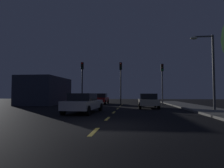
# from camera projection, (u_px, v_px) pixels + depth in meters

# --- Properties ---
(ground_plane) EXTENTS (80.00, 80.00, 0.00)m
(ground_plane) POSITION_uv_depth(u_px,v_px,m) (115.00, 112.00, 15.18)
(ground_plane) COLOR black
(sidewalk_curb_right) EXTENTS (3.00, 40.00, 0.15)m
(sidewalk_curb_right) POSITION_uv_depth(u_px,v_px,m) (215.00, 112.00, 14.40)
(sidewalk_curb_right) COLOR gray
(sidewalk_curb_right) RESTS_ON ground_plane
(lane_stripe_nearest) EXTENTS (0.16, 1.60, 0.01)m
(lane_stripe_nearest) POSITION_uv_depth(u_px,v_px,m) (94.00, 132.00, 7.04)
(lane_stripe_nearest) COLOR #EACC4C
(lane_stripe_nearest) RESTS_ON ground_plane
(lane_stripe_second) EXTENTS (0.16, 1.60, 0.01)m
(lane_stripe_second) POSITION_uv_depth(u_px,v_px,m) (107.00, 119.00, 10.81)
(lane_stripe_second) COLOR #EACC4C
(lane_stripe_second) RESTS_ON ground_plane
(lane_stripe_third) EXTENTS (0.16, 1.60, 0.01)m
(lane_stripe_third) POSITION_uv_depth(u_px,v_px,m) (114.00, 112.00, 14.59)
(lane_stripe_third) COLOR #EACC4C
(lane_stripe_third) RESTS_ON ground_plane
(lane_stripe_fourth) EXTENTS (0.16, 1.60, 0.01)m
(lane_stripe_fourth) POSITION_uv_depth(u_px,v_px,m) (118.00, 109.00, 18.36)
(lane_stripe_fourth) COLOR #EACC4C
(lane_stripe_fourth) RESTS_ON ground_plane
(lane_stripe_fifth) EXTENTS (0.16, 1.60, 0.01)m
(lane_stripe_fifth) POSITION_uv_depth(u_px,v_px,m) (120.00, 106.00, 22.14)
(lane_stripe_fifth) COLOR #EACC4C
(lane_stripe_fifth) RESTS_ON ground_plane
(lane_stripe_sixth) EXTENTS (0.16, 1.60, 0.01)m
(lane_stripe_sixth) POSITION_uv_depth(u_px,v_px,m) (122.00, 104.00, 25.91)
(lane_stripe_sixth) COLOR #EACC4C
(lane_stripe_sixth) RESTS_ON ground_plane
(traffic_signal_left) EXTENTS (0.32, 0.38, 5.45)m
(traffic_signal_left) POSITION_uv_depth(u_px,v_px,m) (82.00, 75.00, 24.61)
(traffic_signal_left) COLOR black
(traffic_signal_left) RESTS_ON ground_plane
(traffic_signal_center) EXTENTS (0.32, 0.38, 5.34)m
(traffic_signal_center) POSITION_uv_depth(u_px,v_px,m) (121.00, 75.00, 24.09)
(traffic_signal_center) COLOR #2D2D30
(traffic_signal_center) RESTS_ON ground_plane
(traffic_signal_right) EXTENTS (0.32, 0.38, 5.06)m
(traffic_signal_right) POSITION_uv_depth(u_px,v_px,m) (162.00, 76.00, 23.55)
(traffic_signal_right) COLOR #4C4C51
(traffic_signal_right) RESTS_ON ground_plane
(car_stopped_ahead) EXTENTS (1.93, 3.86, 1.43)m
(car_stopped_ahead) POSITION_uv_depth(u_px,v_px,m) (148.00, 101.00, 19.15)
(car_stopped_ahead) COLOR beige
(car_stopped_ahead) RESTS_ON ground_plane
(car_adjacent_lane) EXTENTS (2.20, 4.63, 1.43)m
(car_adjacent_lane) POSITION_uv_depth(u_px,v_px,m) (84.00, 103.00, 14.13)
(car_adjacent_lane) COLOR silver
(car_adjacent_lane) RESTS_ON ground_plane
(car_oncoming_far) EXTENTS (1.98, 4.17, 1.47)m
(car_oncoming_far) POSITION_uv_depth(u_px,v_px,m) (101.00, 99.00, 27.38)
(car_oncoming_far) COLOR #B21919
(car_oncoming_far) RESTS_ON ground_plane
(street_lamp_right) EXTENTS (1.82, 0.36, 6.09)m
(street_lamp_right) POSITION_uv_depth(u_px,v_px,m) (209.00, 64.00, 15.33)
(street_lamp_right) COLOR #4C4C51
(street_lamp_right) RESTS_ON ground_plane
(storefront_left) EXTENTS (4.48, 8.10, 3.61)m
(storefront_left) POSITION_uv_depth(u_px,v_px,m) (46.00, 91.00, 26.07)
(storefront_left) COLOR #333847
(storefront_left) RESTS_ON ground_plane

